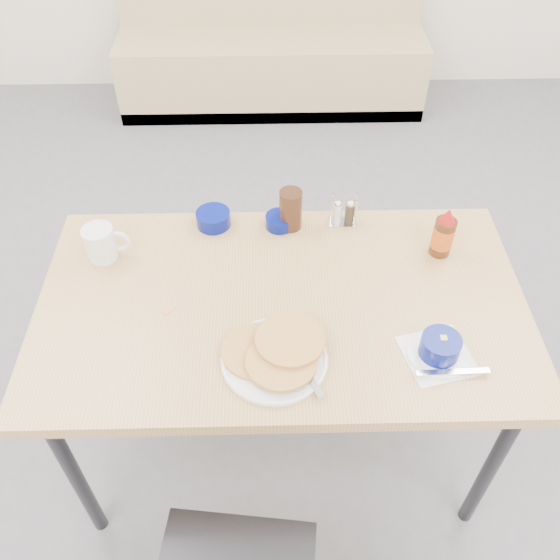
{
  "coord_description": "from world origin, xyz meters",
  "views": [
    {
      "loc": [
        -0.03,
        -0.88,
        2.02
      ],
      "look_at": [
        -0.0,
        0.28,
        0.82
      ],
      "focal_mm": 38.0,
      "sensor_mm": 36.0,
      "label": 1
    }
  ],
  "objects_px": {
    "butter_bowl": "(280,221)",
    "pancake_plate": "(275,355)",
    "creamer_bowl": "(213,219)",
    "amber_tumbler": "(291,210)",
    "coffee_mug": "(102,243)",
    "syrup_bottle": "(443,234)",
    "dining_table": "(282,315)",
    "booth_bench": "(271,47)",
    "grits_setting": "(440,349)",
    "condiment_caddy": "(343,214)"
  },
  "relations": [
    {
      "from": "pancake_plate",
      "to": "coffee_mug",
      "type": "bearing_deg",
      "value": 141.8
    },
    {
      "from": "coffee_mug",
      "to": "creamer_bowl",
      "type": "height_order",
      "value": "coffee_mug"
    },
    {
      "from": "pancake_plate",
      "to": "condiment_caddy",
      "type": "relative_size",
      "value": 2.63
    },
    {
      "from": "grits_setting",
      "to": "amber_tumbler",
      "type": "height_order",
      "value": "amber_tumbler"
    },
    {
      "from": "condiment_caddy",
      "to": "syrup_bottle",
      "type": "xyz_separation_m",
      "value": [
        0.28,
        -0.15,
        0.04
      ]
    },
    {
      "from": "amber_tumbler",
      "to": "syrup_bottle",
      "type": "bearing_deg",
      "value": -16.45
    },
    {
      "from": "dining_table",
      "to": "creamer_bowl",
      "type": "xyz_separation_m",
      "value": [
        -0.21,
        0.34,
        0.09
      ]
    },
    {
      "from": "butter_bowl",
      "to": "syrup_bottle",
      "type": "height_order",
      "value": "syrup_bottle"
    },
    {
      "from": "dining_table",
      "to": "pancake_plate",
      "type": "xyz_separation_m",
      "value": [
        -0.02,
        -0.21,
        0.08
      ]
    },
    {
      "from": "creamer_bowl",
      "to": "syrup_bottle",
      "type": "bearing_deg",
      "value": -11.86
    },
    {
      "from": "booth_bench",
      "to": "syrup_bottle",
      "type": "bearing_deg",
      "value": -78.14
    },
    {
      "from": "dining_table",
      "to": "creamer_bowl",
      "type": "height_order",
      "value": "creamer_bowl"
    },
    {
      "from": "coffee_mug",
      "to": "condiment_caddy",
      "type": "xyz_separation_m",
      "value": [
        0.75,
        0.14,
        -0.02
      ]
    },
    {
      "from": "pancake_plate",
      "to": "dining_table",
      "type": "bearing_deg",
      "value": 83.76
    },
    {
      "from": "amber_tumbler",
      "to": "syrup_bottle",
      "type": "xyz_separation_m",
      "value": [
        0.46,
        -0.13,
        0.0
      ]
    },
    {
      "from": "coffee_mug",
      "to": "grits_setting",
      "type": "height_order",
      "value": "coffee_mug"
    },
    {
      "from": "condiment_caddy",
      "to": "booth_bench",
      "type": "bearing_deg",
      "value": 96.75
    },
    {
      "from": "grits_setting",
      "to": "butter_bowl",
      "type": "bearing_deg",
      "value": 127.15
    },
    {
      "from": "creamer_bowl",
      "to": "syrup_bottle",
      "type": "height_order",
      "value": "syrup_bottle"
    },
    {
      "from": "creamer_bowl",
      "to": "amber_tumbler",
      "type": "distance_m",
      "value": 0.25
    },
    {
      "from": "dining_table",
      "to": "amber_tumbler",
      "type": "xyz_separation_m",
      "value": [
        0.04,
        0.33,
        0.13
      ]
    },
    {
      "from": "booth_bench",
      "to": "creamer_bowl",
      "type": "distance_m",
      "value": 2.25
    },
    {
      "from": "booth_bench",
      "to": "condiment_caddy",
      "type": "distance_m",
      "value": 2.25
    },
    {
      "from": "creamer_bowl",
      "to": "amber_tumbler",
      "type": "bearing_deg",
      "value": -3.07
    },
    {
      "from": "coffee_mug",
      "to": "amber_tumbler",
      "type": "bearing_deg",
      "value": 12.38
    },
    {
      "from": "pancake_plate",
      "to": "grits_setting",
      "type": "distance_m",
      "value": 0.43
    },
    {
      "from": "booth_bench",
      "to": "creamer_bowl",
      "type": "relative_size",
      "value": 17.24
    },
    {
      "from": "condiment_caddy",
      "to": "grits_setting",
      "type": "bearing_deg",
      "value": -68.71
    },
    {
      "from": "dining_table",
      "to": "coffee_mug",
      "type": "xyz_separation_m",
      "value": [
        -0.54,
        0.2,
        0.12
      ]
    },
    {
      "from": "butter_bowl",
      "to": "dining_table",
      "type": "bearing_deg",
      "value": -90.16
    },
    {
      "from": "pancake_plate",
      "to": "grits_setting",
      "type": "xyz_separation_m",
      "value": [
        0.43,
        0.0,
        0.01
      ]
    },
    {
      "from": "grits_setting",
      "to": "butter_bowl",
      "type": "xyz_separation_m",
      "value": [
        -0.4,
        0.53,
        -0.01
      ]
    },
    {
      "from": "pancake_plate",
      "to": "butter_bowl",
      "type": "distance_m",
      "value": 0.53
    },
    {
      "from": "coffee_mug",
      "to": "creamer_bowl",
      "type": "distance_m",
      "value": 0.36
    },
    {
      "from": "pancake_plate",
      "to": "grits_setting",
      "type": "relative_size",
      "value": 1.24
    },
    {
      "from": "dining_table",
      "to": "pancake_plate",
      "type": "bearing_deg",
      "value": -96.24
    },
    {
      "from": "syrup_bottle",
      "to": "booth_bench",
      "type": "bearing_deg",
      "value": 101.86
    },
    {
      "from": "grits_setting",
      "to": "amber_tumbler",
      "type": "bearing_deg",
      "value": 124.74
    },
    {
      "from": "dining_table",
      "to": "creamer_bowl",
      "type": "relative_size",
      "value": 12.7
    },
    {
      "from": "grits_setting",
      "to": "condiment_caddy",
      "type": "distance_m",
      "value": 0.58
    },
    {
      "from": "dining_table",
      "to": "syrup_bottle",
      "type": "distance_m",
      "value": 0.55
    },
    {
      "from": "coffee_mug",
      "to": "creamer_bowl",
      "type": "xyz_separation_m",
      "value": [
        0.33,
        0.14,
        -0.03
      ]
    },
    {
      "from": "pancake_plate",
      "to": "syrup_bottle",
      "type": "relative_size",
      "value": 1.63
    },
    {
      "from": "booth_bench",
      "to": "coffee_mug",
      "type": "relative_size",
      "value": 13.77
    },
    {
      "from": "grits_setting",
      "to": "butter_bowl",
      "type": "relative_size",
      "value": 2.43
    },
    {
      "from": "butter_bowl",
      "to": "pancake_plate",
      "type": "bearing_deg",
      "value": -92.52
    },
    {
      "from": "dining_table",
      "to": "amber_tumbler",
      "type": "relative_size",
      "value": 10.25
    },
    {
      "from": "creamer_bowl",
      "to": "condiment_caddy",
      "type": "height_order",
      "value": "condiment_caddy"
    },
    {
      "from": "grits_setting",
      "to": "syrup_bottle",
      "type": "height_order",
      "value": "syrup_bottle"
    },
    {
      "from": "creamer_bowl",
      "to": "coffee_mug",
      "type": "bearing_deg",
      "value": -156.86
    }
  ]
}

